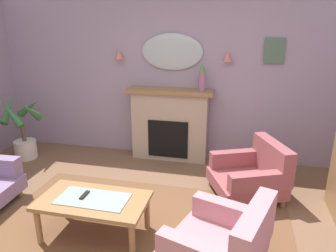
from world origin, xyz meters
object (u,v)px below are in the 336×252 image
(potted_plant_corner_palm, at_px, (23,131))
(wall_sconce_right, at_px, (228,57))
(coffee_table, at_px, (93,204))
(armchair_beside_couch, at_px, (224,242))
(mantel_vase_left, at_px, (202,77))
(wall_sconce_left, at_px, (119,54))
(wall_mirror, at_px, (172,52))
(framed_picture, at_px, (274,51))
(tv_remote, at_px, (85,195))
(armchair_by_coffee_table, at_px, (253,173))
(fireplace, at_px, (170,125))

(potted_plant_corner_palm, bearing_deg, wall_sconce_right, 11.15)
(wall_sconce_right, xyz_separation_m, coffee_table, (-1.16, -2.23, -1.28))
(armchair_beside_couch, xyz_separation_m, potted_plant_corner_palm, (-3.33, 1.79, 0.16))
(mantel_vase_left, bearing_deg, potted_plant_corner_palm, -169.86)
(wall_sconce_left, xyz_separation_m, wall_sconce_right, (1.70, 0.00, 0.00))
(wall_mirror, distance_m, potted_plant_corner_palm, 2.71)
(framed_picture, distance_m, coffee_table, 3.22)
(wall_sconce_left, relative_size, potted_plant_corner_palm, 0.13)
(wall_mirror, bearing_deg, tv_remote, -100.45)
(wall_sconce_left, bearing_deg, armchair_beside_couch, -52.29)
(coffee_table, height_order, armchair_by_coffee_table, armchair_by_coffee_table)
(tv_remote, bearing_deg, mantel_vase_left, 66.25)
(wall_mirror, height_order, armchair_by_coffee_table, wall_mirror)
(wall_mirror, relative_size, tv_remote, 6.00)
(wall_sconce_right, bearing_deg, fireplace, -173.84)
(fireplace, xyz_separation_m, coffee_table, (-0.31, -2.13, -0.19))
(wall_sconce_right, distance_m, armchair_beside_couch, 2.77)
(wall_sconce_right, xyz_separation_m, tv_remote, (-1.26, -2.20, -1.21))
(armchair_by_coffee_table, bearing_deg, tv_remote, -144.77)
(wall_mirror, xyz_separation_m, coffee_table, (-0.31, -2.28, -1.33))
(mantel_vase_left, bearing_deg, armchair_by_coffee_table, -47.68)
(wall_mirror, distance_m, tv_remote, 2.61)
(wall_mirror, bearing_deg, armchair_beside_couch, -67.57)
(armchair_by_coffee_table, bearing_deg, wall_sconce_left, 155.18)
(wall_sconce_left, height_order, wall_sconce_right, same)
(coffee_table, bearing_deg, wall_mirror, 82.27)
(wall_sconce_right, distance_m, framed_picture, 0.66)
(fireplace, relative_size, armchair_beside_couch, 1.32)
(tv_remote, bearing_deg, potted_plant_corner_palm, 140.37)
(tv_remote, distance_m, potted_plant_corner_palm, 2.47)
(framed_picture, bearing_deg, tv_remote, -130.29)
(wall_mirror, bearing_deg, wall_sconce_right, -3.37)
(mantel_vase_left, height_order, wall_sconce_left, wall_sconce_left)
(fireplace, distance_m, potted_plant_corner_palm, 2.38)
(mantel_vase_left, bearing_deg, fireplace, 176.76)
(mantel_vase_left, height_order, wall_sconce_right, wall_sconce_right)
(framed_picture, bearing_deg, mantel_vase_left, -169.80)
(armchair_beside_couch, bearing_deg, coffee_table, 171.85)
(coffee_table, bearing_deg, mantel_vase_left, 68.99)
(fireplace, height_order, wall_sconce_left, wall_sconce_left)
(fireplace, bearing_deg, armchair_by_coffee_table, -34.82)
(mantel_vase_left, relative_size, framed_picture, 1.20)
(fireplace, bearing_deg, wall_sconce_right, 6.16)
(wall_sconce_right, xyz_separation_m, armchair_by_coffee_table, (0.44, -0.99, -1.35))
(armchair_by_coffee_table, relative_size, potted_plant_corner_palm, 1.03)
(fireplace, bearing_deg, wall_mirror, 90.00)
(wall_sconce_left, bearing_deg, wall_sconce_right, 0.00)
(armchair_beside_couch, distance_m, armchair_by_coffee_table, 1.45)
(potted_plant_corner_palm, bearing_deg, framed_picture, 10.16)
(potted_plant_corner_palm, bearing_deg, wall_sconce_left, 23.05)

